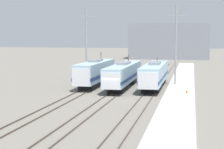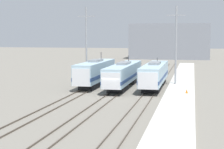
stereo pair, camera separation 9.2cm
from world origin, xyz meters
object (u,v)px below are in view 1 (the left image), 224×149
(locomotive_far_right, at_px, (154,75))
(traffic_cone, at_px, (187,91))
(locomotive_center, at_px, (123,74))
(locomotive_far_left, at_px, (95,72))
(catenary_tower_right, at_px, (176,44))
(catenary_tower_left, at_px, (86,44))

(locomotive_far_right, xyz_separation_m, traffic_cone, (5.08, -6.96, -1.45))
(locomotive_center, bearing_deg, locomotive_far_right, 7.29)
(locomotive_far_left, height_order, catenary_tower_right, catenary_tower_right)
(locomotive_far_left, height_order, traffic_cone, locomotive_far_left)
(catenary_tower_left, distance_m, catenary_tower_right, 14.91)
(locomotive_center, relative_size, traffic_cone, 35.83)
(locomotive_far_right, bearing_deg, catenary_tower_left, 165.44)
(traffic_cone, bearing_deg, catenary_tower_right, 101.17)
(locomotive_center, bearing_deg, traffic_cone, -32.77)
(locomotive_center, relative_size, catenary_tower_left, 1.52)
(locomotive_far_left, height_order, locomotive_center, locomotive_far_left)
(locomotive_center, height_order, traffic_cone, locomotive_center)
(locomotive_far_left, xyz_separation_m, locomotive_far_right, (9.58, -0.18, -0.12))
(catenary_tower_left, bearing_deg, traffic_cone, -30.71)
(catenary_tower_right, xyz_separation_m, traffic_cone, (1.98, -10.03, -6.13))
(locomotive_far_right, height_order, catenary_tower_left, catenary_tower_left)
(locomotive_far_left, relative_size, catenary_tower_right, 1.29)
(locomotive_center, height_order, catenary_tower_right, catenary_tower_right)
(locomotive_far_right, bearing_deg, traffic_cone, -53.92)
(locomotive_far_left, bearing_deg, catenary_tower_right, 12.85)
(locomotive_center, relative_size, catenary_tower_right, 1.52)
(catenary_tower_left, bearing_deg, locomotive_center, -27.65)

